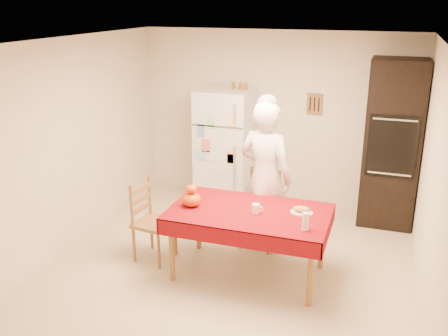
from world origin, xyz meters
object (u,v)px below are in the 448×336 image
at_px(oven_cabinet, 392,144).
at_px(dining_table, 249,217).
at_px(refrigerator, 225,148).
at_px(wine_glass, 305,221).
at_px(coffee_mug, 256,209).
at_px(bread_plate, 301,213).
at_px(chair_left, 149,217).
at_px(pumpkin_lower, 192,199).
at_px(seated_woman, 265,177).
at_px(chair_far, 261,205).

distance_m(oven_cabinet, dining_table, 2.40).
bearing_deg(refrigerator, wine_glass, -54.17).
xyz_separation_m(oven_cabinet, coffee_mug, (-1.30, -1.96, -0.29)).
bearing_deg(oven_cabinet, wine_glass, -108.70).
bearing_deg(oven_cabinet, dining_table, -125.68).
distance_m(oven_cabinet, coffee_mug, 2.37).
height_order(oven_cabinet, bread_plate, oven_cabinet).
bearing_deg(chair_left, pumpkin_lower, -90.37).
height_order(pumpkin_lower, bread_plate, pumpkin_lower).
relative_size(dining_table, coffee_mug, 17.00).
height_order(seated_woman, coffee_mug, seated_woman).
xyz_separation_m(dining_table, chair_far, (-0.06, 0.76, -0.18)).
xyz_separation_m(dining_table, pumpkin_lower, (-0.63, -0.08, 0.15)).
xyz_separation_m(wine_glass, bread_plate, (-0.10, 0.37, -0.08)).
bearing_deg(chair_left, seated_woman, -54.18).
height_order(refrigerator, coffee_mug, refrigerator).
relative_size(chair_left, wine_glass, 5.40).
xyz_separation_m(coffee_mug, pumpkin_lower, (-0.71, -0.04, 0.03)).
bearing_deg(chair_far, bread_plate, -41.42).
xyz_separation_m(refrigerator, dining_table, (0.90, -1.88, -0.16)).
bearing_deg(chair_left, bread_plate, -78.98).
relative_size(refrigerator, dining_table, 1.00).
bearing_deg(wine_glass, refrigerator, 125.83).
relative_size(chair_left, bread_plate, 3.96).
distance_m(wine_glass, bread_plate, 0.39).
xyz_separation_m(refrigerator, oven_cabinet, (2.28, 0.05, 0.25)).
distance_m(chair_left, seated_woman, 1.43).
distance_m(coffee_mug, pumpkin_lower, 0.71).
height_order(dining_table, seated_woman, seated_woman).
distance_m(pumpkin_lower, bread_plate, 1.18).
bearing_deg(oven_cabinet, coffee_mug, -123.63).
distance_m(refrigerator, dining_table, 2.09).
xyz_separation_m(chair_left, pumpkin_lower, (0.57, -0.08, 0.33)).
relative_size(refrigerator, coffee_mug, 17.00).
relative_size(seated_woman, coffee_mug, 18.37).
bearing_deg(coffee_mug, seated_woman, 95.99).
xyz_separation_m(seated_woman, wine_glass, (0.63, -0.91, -0.07)).
xyz_separation_m(chair_left, coffee_mug, (1.27, -0.04, 0.30)).
bearing_deg(dining_table, bread_plate, 11.13).
bearing_deg(coffee_mug, bread_plate, 16.89).
relative_size(dining_table, pumpkin_lower, 8.27).
bearing_deg(seated_woman, chair_left, 43.79).
height_order(refrigerator, chair_left, refrigerator).
bearing_deg(seated_woman, bread_plate, 149.98).
relative_size(chair_far, coffee_mug, 9.50).
bearing_deg(refrigerator, oven_cabinet, 1.18).
height_order(seated_woman, pumpkin_lower, seated_woman).
distance_m(chair_left, pumpkin_lower, 0.66).
relative_size(dining_table, bread_plate, 7.08).
distance_m(oven_cabinet, wine_glass, 2.32).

